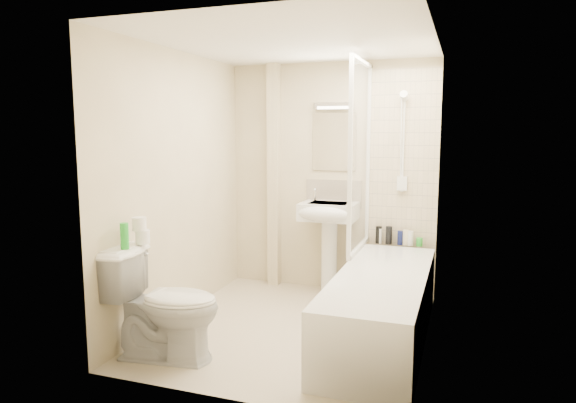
% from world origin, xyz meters
% --- Properties ---
extents(floor, '(2.50, 2.50, 0.00)m').
position_xyz_m(floor, '(0.00, 0.00, 0.00)').
color(floor, beige).
rests_on(floor, ground).
extents(wall_back, '(2.20, 0.02, 2.40)m').
position_xyz_m(wall_back, '(0.00, 1.25, 1.20)').
color(wall_back, beige).
rests_on(wall_back, ground).
extents(wall_left, '(0.02, 2.50, 2.40)m').
position_xyz_m(wall_left, '(-1.10, 0.00, 1.20)').
color(wall_left, beige).
rests_on(wall_left, ground).
extents(wall_right, '(0.02, 2.50, 2.40)m').
position_xyz_m(wall_right, '(1.10, 0.00, 1.20)').
color(wall_right, beige).
rests_on(wall_right, ground).
extents(ceiling, '(2.20, 2.50, 0.02)m').
position_xyz_m(ceiling, '(0.00, 0.00, 2.40)').
color(ceiling, white).
rests_on(ceiling, wall_back).
extents(tile_back, '(0.70, 0.01, 1.75)m').
position_xyz_m(tile_back, '(0.75, 1.24, 1.42)').
color(tile_back, beige).
rests_on(tile_back, wall_back).
extents(tile_right, '(0.01, 2.10, 1.75)m').
position_xyz_m(tile_right, '(1.09, 0.02, 1.42)').
color(tile_right, beige).
rests_on(tile_right, wall_right).
extents(pipe_boxing, '(0.12, 0.12, 2.40)m').
position_xyz_m(pipe_boxing, '(-0.62, 1.19, 1.20)').
color(pipe_boxing, beige).
rests_on(pipe_boxing, ground).
extents(splashback, '(0.60, 0.02, 0.30)m').
position_xyz_m(splashback, '(0.04, 1.24, 1.03)').
color(splashback, beige).
rests_on(splashback, wall_back).
extents(mirror, '(0.46, 0.01, 0.60)m').
position_xyz_m(mirror, '(0.04, 1.24, 1.58)').
color(mirror, white).
rests_on(mirror, wall_back).
extents(strip_light, '(0.42, 0.07, 0.07)m').
position_xyz_m(strip_light, '(0.04, 1.22, 1.95)').
color(strip_light, silver).
rests_on(strip_light, wall_back).
extents(bathtub, '(0.70, 2.10, 0.55)m').
position_xyz_m(bathtub, '(0.75, 0.02, 0.29)').
color(bathtub, white).
rests_on(bathtub, ground).
extents(shower_screen, '(0.04, 0.92, 1.80)m').
position_xyz_m(shower_screen, '(0.40, 0.80, 1.45)').
color(shower_screen, white).
rests_on(shower_screen, bathtub).
extents(shower_fixture, '(0.10, 0.16, 0.99)m').
position_xyz_m(shower_fixture, '(0.75, 1.19, 1.55)').
color(shower_fixture, white).
rests_on(shower_fixture, wall_back).
extents(pedestal_sink, '(0.57, 0.51, 1.09)m').
position_xyz_m(pedestal_sink, '(0.04, 1.01, 0.77)').
color(pedestal_sink, white).
rests_on(pedestal_sink, ground).
extents(bottle_black_a, '(0.06, 0.06, 0.17)m').
position_xyz_m(bottle_black_a, '(0.54, 1.16, 0.64)').
color(bottle_black_a, black).
rests_on(bottle_black_a, bathtub).
extents(bottle_white_a, '(0.06, 0.06, 0.16)m').
position_xyz_m(bottle_white_a, '(0.54, 1.16, 0.63)').
color(bottle_white_a, silver).
rests_on(bottle_white_a, bathtub).
extents(bottle_black_b, '(0.06, 0.06, 0.18)m').
position_xyz_m(bottle_black_b, '(0.64, 1.16, 0.64)').
color(bottle_black_b, black).
rests_on(bottle_black_b, bathtub).
extents(bottle_blue, '(0.06, 0.06, 0.14)m').
position_xyz_m(bottle_blue, '(0.75, 1.16, 0.62)').
color(bottle_blue, '#121A50').
rests_on(bottle_blue, bathtub).
extents(bottle_cream, '(0.06, 0.06, 0.16)m').
position_xyz_m(bottle_cream, '(0.81, 1.16, 0.63)').
color(bottle_cream, beige).
rests_on(bottle_cream, bathtub).
extents(bottle_white_b, '(0.06, 0.06, 0.15)m').
position_xyz_m(bottle_white_b, '(0.85, 1.16, 0.62)').
color(bottle_white_b, white).
rests_on(bottle_white_b, bathtub).
extents(bottle_green, '(0.06, 0.06, 0.08)m').
position_xyz_m(bottle_green, '(0.94, 1.16, 0.59)').
color(bottle_green, green).
rests_on(bottle_green, bathtub).
extents(toilet, '(0.67, 0.93, 0.84)m').
position_xyz_m(toilet, '(-0.72, -0.85, 0.42)').
color(toilet, white).
rests_on(toilet, ground).
extents(toilet_roll_lower, '(0.11, 0.11, 0.11)m').
position_xyz_m(toilet_roll_lower, '(-0.96, -0.75, 0.89)').
color(toilet_roll_lower, white).
rests_on(toilet_roll_lower, toilet).
extents(toilet_roll_upper, '(0.11, 0.11, 0.10)m').
position_xyz_m(toilet_roll_upper, '(-0.97, -0.77, 0.99)').
color(toilet_roll_upper, white).
rests_on(toilet_roll_upper, toilet_roll_lower).
extents(green_bottle, '(0.06, 0.06, 0.19)m').
position_xyz_m(green_bottle, '(-0.98, -0.95, 0.93)').
color(green_bottle, green).
rests_on(green_bottle, toilet).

